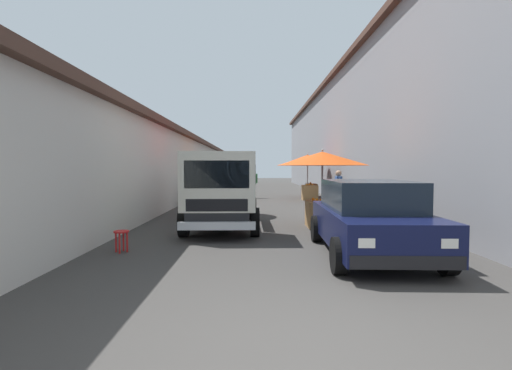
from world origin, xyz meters
name	(u,v)px	position (x,y,z in m)	size (l,w,h in m)	color
ground	(265,206)	(13.50, 0.00, 0.00)	(90.00, 90.00, 0.00)	#3D3A38
building_left_whitewash	(117,167)	(15.75, 7.38, 1.74)	(49.80, 7.50, 3.47)	beige
building_right_concrete	(411,133)	(15.75, -7.38, 3.47)	(49.80, 7.50, 6.91)	gray
fruit_stall_mid_lane	(219,167)	(10.25, 1.74, 1.72)	(2.20, 2.20, 2.30)	#9E9EA3
fruit_stall_far_right	(308,166)	(18.80, -2.67, 1.83)	(2.31, 2.31, 2.39)	#9E9EA3
fruit_stall_far_left	(308,165)	(16.50, -2.33, 1.86)	(2.33, 2.33, 2.46)	#9E9EA3
fruit_stall_near_right	(322,168)	(7.55, -1.44, 1.69)	(2.60, 2.60, 2.24)	#9E9EA3
fruit_stall_near_left	(206,168)	(15.91, 2.96, 1.67)	(2.87, 2.87, 2.10)	#9E9EA3
hatchback_car	(370,217)	(4.13, -1.75, 0.74)	(3.96, 2.03, 1.45)	#0F1438
delivery_truck	(221,193)	(6.75, 1.38, 1.04)	(4.95, 2.04, 2.08)	black
vendor_by_crates	(252,182)	(17.79, 0.62, 0.91)	(0.26, 0.63, 1.59)	#232328
vendor_in_shade	(338,189)	(10.66, -2.61, 0.93)	(0.64, 0.22, 1.61)	#232328
parked_scooter	(197,196)	(13.68, 3.08, 0.45)	(1.69, 0.44, 1.14)	black
plastic_stool	(121,236)	(4.38, 3.19, 0.33)	(0.30, 0.30, 0.43)	red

